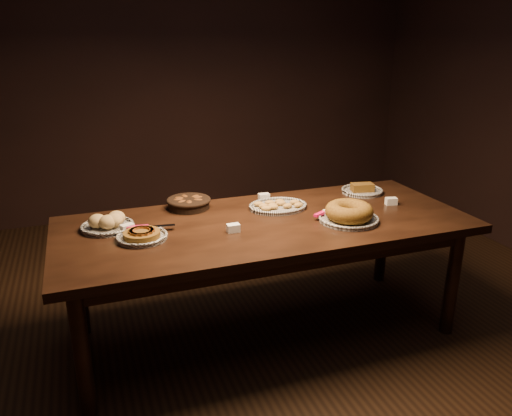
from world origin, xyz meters
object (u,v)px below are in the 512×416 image
object	(u,v)px
apple_tart_plate	(142,235)
madeleine_platter	(278,206)
bundt_cake_plate	(349,214)
buffet_table	(266,233)

from	to	relation	value
apple_tart_plate	madeleine_platter	bearing A→B (deg)	9.15
madeleine_platter	bundt_cake_plate	xyz separation A→B (m)	(0.30, -0.35, 0.03)
buffet_table	apple_tart_plate	bearing A→B (deg)	-177.60
buffet_table	madeleine_platter	xyz separation A→B (m)	(0.15, 0.19, 0.09)
apple_tart_plate	bundt_cake_plate	bearing A→B (deg)	-11.35
bundt_cake_plate	madeleine_platter	bearing A→B (deg)	154.38
madeleine_platter	apple_tart_plate	bearing A→B (deg)	-148.23
madeleine_platter	bundt_cake_plate	distance (m)	0.46
buffet_table	madeleine_platter	bearing A→B (deg)	51.81
madeleine_platter	bundt_cake_plate	bearing A→B (deg)	-31.33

